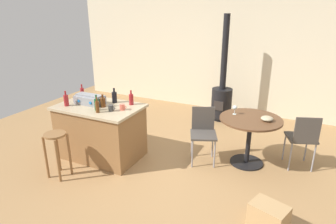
# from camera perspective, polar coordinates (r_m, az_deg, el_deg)

# --- Properties ---
(ground_plane) EXTENTS (8.80, 8.80, 0.00)m
(ground_plane) POSITION_cam_1_polar(r_m,az_deg,el_deg) (4.64, 1.81, -10.83)
(ground_plane) COLOR #A37A4C
(back_wall) EXTENTS (8.00, 0.10, 2.70)m
(back_wall) POSITION_cam_1_polar(r_m,az_deg,el_deg) (6.95, 12.33, 11.05)
(back_wall) COLOR beige
(back_wall) RESTS_ON ground_plane
(kitchen_island) EXTENTS (1.34, 0.86, 0.88)m
(kitchen_island) POSITION_cam_1_polar(r_m,az_deg,el_deg) (4.93, -12.92, -3.66)
(kitchen_island) COLOR olive
(kitchen_island) RESTS_ON ground_plane
(wooden_stool) EXTENTS (0.31, 0.31, 0.68)m
(wooden_stool) POSITION_cam_1_polar(r_m,az_deg,el_deg) (4.51, -20.86, -6.27)
(wooden_stool) COLOR olive
(wooden_stool) RESTS_ON ground_plane
(dining_table) EXTENTS (0.94, 0.94, 0.77)m
(dining_table) POSITION_cam_1_polar(r_m,az_deg,el_deg) (4.69, 15.61, -3.27)
(dining_table) COLOR black
(dining_table) RESTS_ON ground_plane
(folding_chair_near) EXTENTS (0.52, 0.52, 0.88)m
(folding_chair_near) POSITION_cam_1_polar(r_m,az_deg,el_deg) (4.67, 6.87, -3.57)
(folding_chair_near) COLOR #47423D
(folding_chair_near) RESTS_ON ground_plane
(folding_chair_far) EXTENTS (0.51, 0.51, 0.88)m
(folding_chair_far) POSITION_cam_1_polar(r_m,az_deg,el_deg) (4.84, 24.74, -4.42)
(folding_chair_far) COLOR #47423D
(folding_chair_far) RESTS_ON ground_plane
(wood_stove) EXTENTS (0.44, 0.45, 2.23)m
(wood_stove) POSITION_cam_1_polar(r_m,az_deg,el_deg) (6.45, 10.43, 3.09)
(wood_stove) COLOR black
(wood_stove) RESTS_ON ground_plane
(toolbox) EXTENTS (0.47, 0.26, 0.16)m
(toolbox) POSITION_cam_1_polar(r_m,az_deg,el_deg) (4.89, -14.97, 2.39)
(toolbox) COLOR gray
(toolbox) RESTS_ON kitchen_island
(bottle_0) EXTENTS (0.06, 0.06, 0.23)m
(bottle_0) POSITION_cam_1_polar(r_m,az_deg,el_deg) (4.45, -13.58, 1.02)
(bottle_0) COLOR #603314
(bottle_0) RESTS_ON kitchen_island
(bottle_1) EXTENTS (0.06, 0.06, 0.25)m
(bottle_1) POSITION_cam_1_polar(r_m,az_deg,el_deg) (5.21, -16.33, 3.59)
(bottle_1) COLOR maroon
(bottle_1) RESTS_ON kitchen_island
(bottle_2) EXTENTS (0.07, 0.07, 0.24)m
(bottle_2) POSITION_cam_1_polar(r_m,az_deg,el_deg) (4.56, -13.70, 1.47)
(bottle_2) COLOR #194C23
(bottle_2) RESTS_ON kitchen_island
(bottle_3) EXTENTS (0.07, 0.07, 0.24)m
(bottle_3) POSITION_cam_1_polar(r_m,az_deg,el_deg) (4.89, -19.19, 2.20)
(bottle_3) COLOR maroon
(bottle_3) RESTS_ON kitchen_island
(bottle_4) EXTENTS (0.07, 0.07, 0.24)m
(bottle_4) POSITION_cam_1_polar(r_m,az_deg,el_deg) (4.71, -7.17, 2.50)
(bottle_4) COLOR maroon
(bottle_4) RESTS_ON kitchen_island
(bottle_5) EXTENTS (0.08, 0.08, 0.20)m
(bottle_5) POSITION_cam_1_polar(r_m,az_deg,el_deg) (4.68, -12.55, 1.88)
(bottle_5) COLOR #603314
(bottle_5) RESTS_ON kitchen_island
(bottle_6) EXTENTS (0.08, 0.08, 0.24)m
(bottle_6) POSITION_cam_1_polar(r_m,az_deg,el_deg) (4.85, -10.38, 2.88)
(bottle_6) COLOR black
(bottle_6) RESTS_ON kitchen_island
(cup_0) EXTENTS (0.11, 0.08, 0.09)m
(cup_0) POSITION_cam_1_polar(r_m,az_deg,el_deg) (4.50, -8.87, 0.95)
(cup_0) COLOR #DB6651
(cup_0) RESTS_ON kitchen_island
(cup_1) EXTENTS (0.11, 0.08, 0.09)m
(cup_1) POSITION_cam_1_polar(r_m,az_deg,el_deg) (4.48, -11.01, 0.76)
(cup_1) COLOR #383838
(cup_1) RESTS_ON kitchen_island
(wine_glass) EXTENTS (0.07, 0.07, 0.14)m
(wine_glass) POSITION_cam_1_polar(r_m,az_deg,el_deg) (4.69, 12.86, 0.80)
(wine_glass) COLOR silver
(wine_glass) RESTS_ON dining_table
(serving_bowl) EXTENTS (0.18, 0.18, 0.07)m
(serving_bowl) POSITION_cam_1_polar(r_m,az_deg,el_deg) (4.58, 18.71, -1.21)
(serving_bowl) COLOR tan
(serving_bowl) RESTS_ON dining_table
(cardboard_box) EXTENTS (0.47, 0.40, 0.31)m
(cardboard_box) POSITION_cam_1_polar(r_m,az_deg,el_deg) (3.66, 18.92, -18.74)
(cardboard_box) COLOR tan
(cardboard_box) RESTS_ON ground_plane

